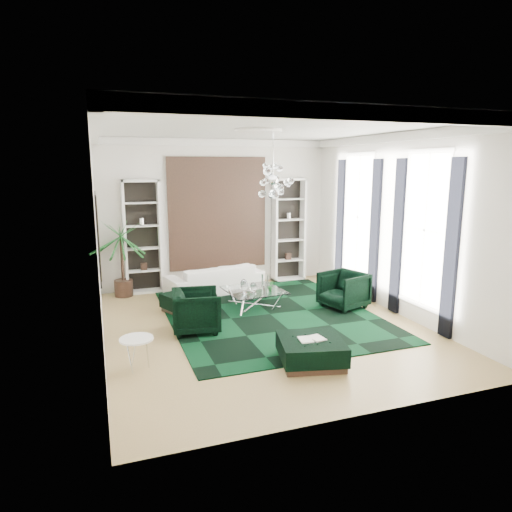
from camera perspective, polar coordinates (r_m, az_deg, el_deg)
name	(u,v)px	position (r m, az deg, el deg)	size (l,w,h in m)	color
floor	(263,327)	(9.15, 0.92, -8.81)	(6.00, 7.00, 0.02)	tan
ceiling	(264,127)	(8.62, 1.01, 15.79)	(6.00, 7.00, 0.02)	white
wall_back	(217,213)	(12.01, -4.87, 5.33)	(6.00, 0.02, 3.80)	white
wall_front	(366,270)	(5.57, 13.57, -1.76)	(6.00, 0.02, 3.80)	white
wall_left	(96,239)	(8.15, -19.32, 1.96)	(0.02, 7.00, 3.80)	white
wall_right	(397,225)	(10.12, 17.21, 3.78)	(0.02, 7.00, 3.80)	white
crown_molding	(264,133)	(8.61, 1.00, 15.06)	(6.00, 7.00, 0.18)	white
ceiling_medallion	(258,131)	(8.90, 0.31, 15.39)	(0.90, 0.90, 0.05)	white
tapestry	(218,214)	(11.96, -4.81, 5.31)	(2.50, 0.06, 2.80)	black
shelving_left	(143,237)	(11.54, -13.99, 2.30)	(0.90, 0.38, 2.80)	white
shelving_right	(289,230)	(12.51, 4.09, 3.27)	(0.90, 0.38, 2.80)	white
painting	(99,237)	(8.75, -19.06, 2.24)	(0.04, 1.30, 1.60)	black
window_near	(425,230)	(9.40, 20.35, 3.05)	(0.03, 1.10, 2.90)	white
curtain_near_a	(452,250)	(8.84, 23.27, 0.71)	(0.07, 0.30, 3.25)	black
curtain_near_b	(398,237)	(10.02, 17.28, 2.26)	(0.07, 0.30, 3.25)	black
window_far	(358,217)	(11.34, 12.63, 4.76)	(0.03, 1.10, 2.90)	white
curtain_far_a	(375,232)	(10.70, 14.61, 2.94)	(0.07, 0.30, 3.25)	black
curtain_far_b	(340,224)	(12.01, 10.48, 3.99)	(0.07, 0.30, 3.25)	black
rug	(270,314)	(9.80, 1.77, -7.31)	(4.20, 5.00, 0.02)	black
sofa	(215,279)	(11.43, -5.18, -2.86)	(2.39, 0.94, 0.70)	white
armchair_left	(196,311)	(8.82, -7.45, -6.81)	(0.87, 0.89, 0.81)	black
armchair_right	(343,290)	(10.35, 10.87, -4.20)	(0.87, 0.89, 0.81)	black
coffee_table	(254,299)	(10.22, -0.25, -5.35)	(1.20, 1.20, 0.41)	white
ottoman_side	(188,303)	(10.06, -8.49, -5.80)	(0.90, 0.90, 0.40)	black
ottoman_front	(311,351)	(7.52, 6.89, -11.73)	(1.00, 1.00, 0.40)	black
book	(311,339)	(7.44, 6.93, -10.20)	(0.42, 0.28, 0.03)	white
side_table	(137,354)	(7.47, -14.63, -11.79)	(0.52, 0.52, 0.50)	white
palm	(121,248)	(11.37, -16.47, 1.02)	(1.50, 1.50, 2.40)	#1E6528
chandelier	(273,180)	(8.83, 2.12, 9.44)	(0.80, 0.80, 0.72)	white
table_plant	(271,286)	(10.01, 1.84, -3.78)	(0.13, 0.11, 0.24)	#1E6528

